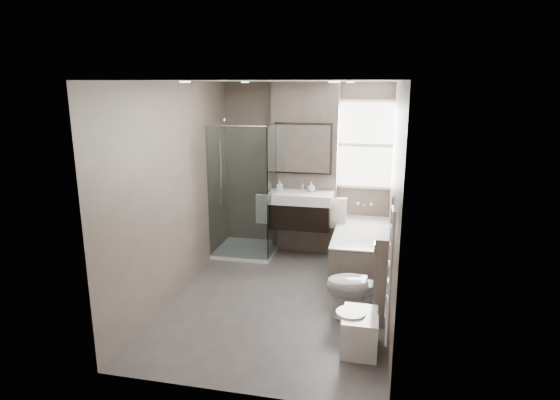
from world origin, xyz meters
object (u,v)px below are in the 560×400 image
(bathtub, at_px, (361,248))
(toilet, at_px, (359,285))
(vanity, at_px, (301,210))
(bidet, at_px, (359,331))

(bathtub, bearing_deg, toilet, -88.16)
(vanity, distance_m, bidet, 2.68)
(bidet, bearing_deg, vanity, 112.72)
(toilet, distance_m, bidet, 0.72)
(bathtub, xyz_separation_m, bidet, (0.09, -2.10, -0.11))
(bidet, bearing_deg, toilet, 93.65)
(toilet, xyz_separation_m, bidet, (0.04, -0.70, -0.17))
(bathtub, height_order, toilet, toilet)
(toilet, relative_size, bidet, 1.50)
(bathtub, xyz_separation_m, toilet, (0.05, -1.40, 0.06))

